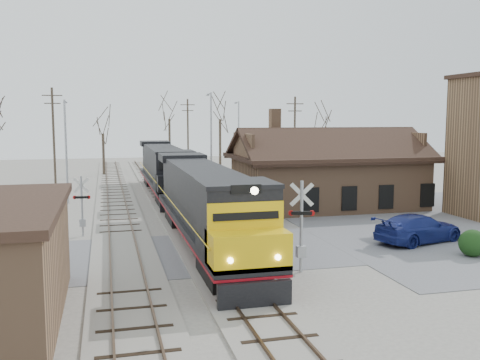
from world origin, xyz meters
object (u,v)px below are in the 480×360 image
object	(u,v)px
depot	(327,177)
parked_car	(418,228)
locomotive_trailing	(165,169)
locomotive_lead	(207,205)

from	to	relation	value
depot	parked_car	world-z (taller)	depot
locomotive_trailing	parked_car	xyz separation A→B (m)	(12.18, -22.62, -1.60)
depot	locomotive_trailing	distance (m)	15.52
depot	locomotive_trailing	xyz separation A→B (m)	(-11.99, 9.86, 0.02)
depot	parked_car	distance (m)	12.86
depot	locomotive_trailing	world-z (taller)	depot
depot	parked_car	xyz separation A→B (m)	(0.19, -12.76, -1.58)
locomotive_lead	parked_car	distance (m)	12.38
locomotive_trailing	parked_car	world-z (taller)	locomotive_trailing
locomotive_lead	locomotive_trailing	bearing A→B (deg)	90.00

